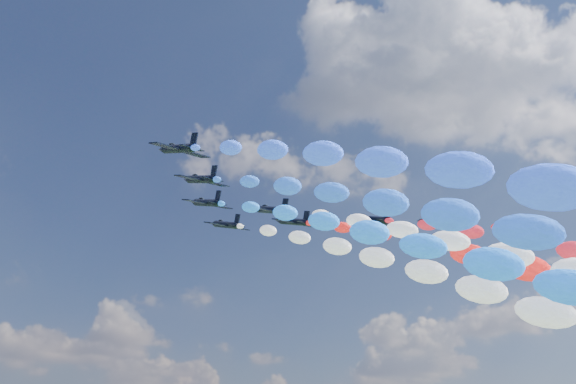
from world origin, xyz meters
TOP-DOWN VIEW (x-y plane):
  - jet_0 at (-29.11, -6.10)m, footprint 9.62×13.02m
  - jet_1 at (-19.28, 3.44)m, footprint 9.89×13.21m
  - jet_2 at (-11.86, 13.58)m, footprint 10.14×13.39m
  - trail_2 at (-11.86, -53.52)m, footprint 5.97×129.96m
  - jet_3 at (0.34, 9.69)m, footprint 9.58×12.99m
  - jet_4 at (-1.17, 23.26)m, footprint 9.97×13.27m
  - trail_4 at (-1.17, -43.85)m, footprint 5.97×129.96m
  - jet_5 at (8.40, 13.15)m, footprint 9.84×13.18m
  - jet_6 at (19.64, 2.41)m, footprint 10.17×13.41m
  - jet_7 at (31.90, -4.69)m, footprint 10.16×13.41m

SIDE VIEW (x-z plane):
  - trail_2 at x=-11.86m, z-range 29.51..90.51m
  - trail_4 at x=-1.17m, z-range 29.51..90.51m
  - jet_0 at x=-29.11m, z-range 85.93..92.17m
  - jet_1 at x=-19.28m, z-range 85.93..92.17m
  - jet_2 at x=-11.86m, z-range 85.93..92.17m
  - jet_3 at x=0.34m, z-range 85.93..92.17m
  - jet_4 at x=-1.17m, z-range 85.93..92.17m
  - jet_5 at x=8.40m, z-range 85.93..92.17m
  - jet_6 at x=19.64m, z-range 85.93..92.17m
  - jet_7 at x=31.90m, z-range 85.93..92.17m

